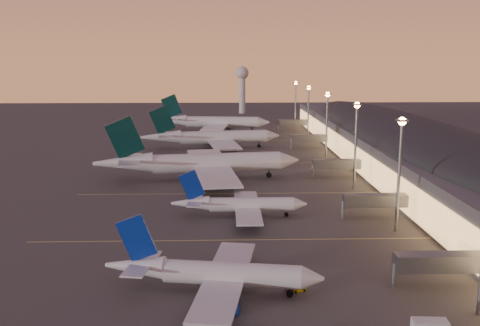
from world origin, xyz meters
name	(u,v)px	position (x,y,z in m)	size (l,w,h in m)	color
ground	(237,233)	(0.00, 0.00, 0.00)	(700.00, 700.00, 0.00)	#43403E
airliner_narrow_south	(213,273)	(-4.79, -31.07, 3.42)	(37.00, 33.39, 13.23)	silver
airliner_narrow_north	(240,205)	(0.90, 11.95, 3.09)	(33.36, 29.66, 11.97)	silver
airliner_wide_near	(199,163)	(-10.81, 52.66, 5.41)	(65.74, 60.33, 21.03)	silver
airliner_wide_mid	(212,138)	(-8.13, 111.74, 4.92)	(59.68, 54.87, 19.11)	silver
airliner_wide_far	(212,122)	(-9.26, 166.52, 5.06)	(61.50, 56.40, 19.67)	silver
terminal_building	(405,142)	(61.84, 72.47, 8.78)	(56.35, 255.00, 17.46)	#4E4E53
light_masts	(338,121)	(36.00, 65.00, 17.55)	(2.20, 217.20, 25.90)	gray
radar_tower	(242,82)	(10.00, 260.00, 21.87)	(9.00, 9.00, 32.50)	silver
lane_markings	(234,189)	(0.00, 40.00, 0.01)	(90.00, 180.36, 0.00)	#D8C659
baggage_tug_a	(296,288)	(9.21, -30.81, 0.45)	(3.51, 2.26, 0.98)	#EED900
baggage_tug_b	(411,265)	(31.93, -21.50, 0.57)	(4.45, 2.77, 1.24)	#EED900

